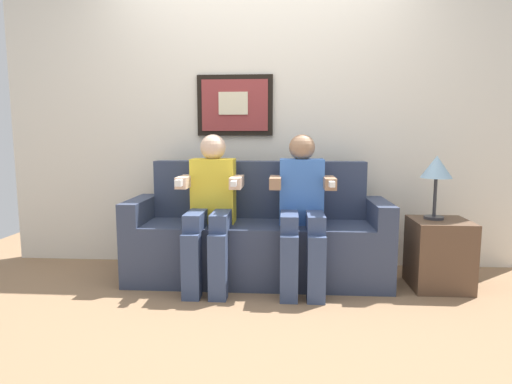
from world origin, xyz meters
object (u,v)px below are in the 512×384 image
at_px(person_on_left, 211,204).
at_px(person_on_right, 302,205).
at_px(couch, 258,239).
at_px(table_lamp, 436,170).
at_px(side_table_right, 439,254).

relative_size(person_on_left, person_on_right, 1.00).
bearing_deg(person_on_left, person_on_right, 0.04).
bearing_deg(person_on_left, couch, 26.99).
relative_size(couch, person_on_left, 1.76).
bearing_deg(person_on_right, table_lamp, 5.77).
bearing_deg(person_on_right, person_on_left, -179.96).
distance_m(couch, side_table_right, 1.33).
height_order(person_on_right, side_table_right, person_on_right).
xyz_separation_m(couch, person_on_left, (-0.33, -0.17, 0.29)).
height_order(couch, table_lamp, table_lamp).
bearing_deg(person_on_left, side_table_right, 2.13).
bearing_deg(couch, person_on_right, -26.90).
xyz_separation_m(person_on_left, table_lamp, (1.62, 0.10, 0.25)).
height_order(couch, person_on_right, person_on_right).
height_order(person_on_left, side_table_right, person_on_left).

